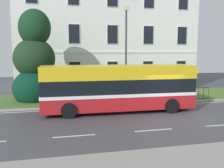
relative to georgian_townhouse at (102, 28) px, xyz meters
name	(u,v)px	position (x,y,z in m)	size (l,w,h in m)	color
ground_plane	(165,114)	(1.25, -15.30, -6.84)	(60.00, 56.00, 0.18)	#414248
georgian_townhouse	(102,28)	(0.00, 0.00, 0.00)	(19.22, 11.08, 13.36)	white
iron_verge_railing	(132,96)	(0.00, -12.04, -6.21)	(13.11, 0.04, 0.97)	black
evergreen_tree	(35,65)	(-7.19, -9.10, -3.89)	(3.45, 3.58, 7.76)	#423328
single_decker_bus	(119,87)	(-1.51, -13.97, -5.21)	(10.06, 2.75, 3.07)	#AF1A1E
street_lamp_post	(126,48)	(-0.16, -10.97, -2.55)	(0.36, 0.24, 7.32)	#333338
litter_bin	(57,98)	(-5.54, -11.68, -6.18)	(0.52, 0.52, 1.05)	black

